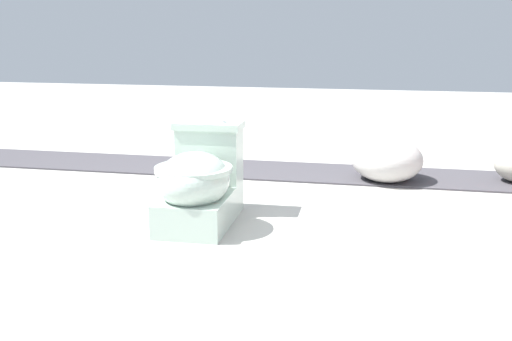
# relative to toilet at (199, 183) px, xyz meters

# --- Properties ---
(ground_plane) EXTENTS (14.00, 14.00, 0.00)m
(ground_plane) POSITION_rel_toilet_xyz_m (0.08, 0.04, -0.22)
(ground_plane) COLOR #A8A59E
(gravel_strip) EXTENTS (0.56, 8.00, 0.01)m
(gravel_strip) POSITION_rel_toilet_xyz_m (-1.20, 0.54, -0.21)
(gravel_strip) COLOR #423F44
(gravel_strip) RESTS_ON ground
(toilet) EXTENTS (0.64, 0.40, 0.52)m
(toilet) POSITION_rel_toilet_xyz_m (0.00, 0.00, 0.00)
(toilet) COLOR #B2C6B7
(toilet) RESTS_ON ground
(boulder_near) EXTENTS (0.53, 0.55, 0.30)m
(boulder_near) POSITION_rel_toilet_xyz_m (-1.08, 0.97, -0.07)
(boulder_near) COLOR #B7B2AD
(boulder_near) RESTS_ON ground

